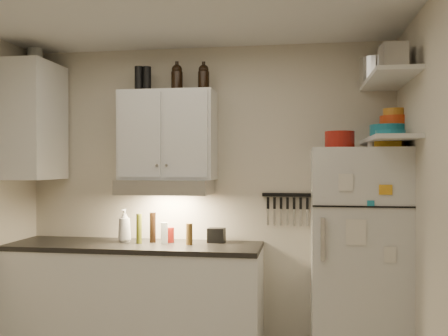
# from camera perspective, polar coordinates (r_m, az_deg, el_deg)

# --- Properties ---
(back_wall) EXTENTS (3.20, 0.02, 2.60)m
(back_wall) POSITION_cam_1_polar(r_m,az_deg,el_deg) (4.37, -2.00, -3.24)
(back_wall) COLOR beige
(back_wall) RESTS_ON ground
(base_cabinet) EXTENTS (2.10, 0.60, 0.88)m
(base_cabinet) POSITION_cam_1_polar(r_m,az_deg,el_deg) (4.35, -10.18, -14.75)
(base_cabinet) COLOR silver
(base_cabinet) RESTS_ON floor
(countertop) EXTENTS (2.10, 0.62, 0.04)m
(countertop) POSITION_cam_1_polar(r_m,az_deg,el_deg) (4.26, -10.18, -8.76)
(countertop) COLOR black
(countertop) RESTS_ON base_cabinet
(upper_cabinet) EXTENTS (0.80, 0.33, 0.75)m
(upper_cabinet) POSITION_cam_1_polar(r_m,az_deg,el_deg) (4.27, -6.42, 3.72)
(upper_cabinet) COLOR silver
(upper_cabinet) RESTS_ON back_wall
(side_cabinet) EXTENTS (0.33, 0.55, 1.00)m
(side_cabinet) POSITION_cam_1_polar(r_m,az_deg,el_deg) (4.59, -20.74, 5.03)
(side_cabinet) COLOR silver
(side_cabinet) RESTS_ON left_wall
(range_hood) EXTENTS (0.76, 0.46, 0.12)m
(range_hood) POSITION_cam_1_polar(r_m,az_deg,el_deg) (4.20, -6.65, -2.16)
(range_hood) COLOR silver
(range_hood) RESTS_ON back_wall
(fridge) EXTENTS (0.70, 0.68, 1.70)m
(fridge) POSITION_cam_1_polar(r_m,az_deg,el_deg) (4.02, 15.05, -10.02)
(fridge) COLOR silver
(fridge) RESTS_ON floor
(shelf_hi) EXTENTS (0.30, 0.95, 0.03)m
(shelf_hi) POSITION_cam_1_polar(r_m,az_deg,el_deg) (3.90, 18.25, 9.58)
(shelf_hi) COLOR silver
(shelf_hi) RESTS_ON right_wall
(shelf_lo) EXTENTS (0.30, 0.95, 0.03)m
(shelf_lo) POSITION_cam_1_polar(r_m,az_deg,el_deg) (3.86, 18.24, 3.12)
(shelf_lo) COLOR silver
(shelf_lo) RESTS_ON right_wall
(knife_strip) EXTENTS (0.42, 0.02, 0.03)m
(knife_strip) POSITION_cam_1_polar(r_m,az_deg,el_deg) (4.27, 7.21, -3.06)
(knife_strip) COLOR black
(knife_strip) RESTS_ON back_wall
(dutch_oven) EXTENTS (0.29, 0.29, 0.13)m
(dutch_oven) POSITION_cam_1_polar(r_m,az_deg,el_deg) (3.92, 13.07, 3.15)
(dutch_oven) COLOR maroon
(dutch_oven) RESTS_ON fridge
(book_stack) EXTENTS (0.25, 0.28, 0.08)m
(book_stack) POSITION_cam_1_polar(r_m,az_deg,el_deg) (3.89, 18.49, 2.79)
(book_stack) COLOR gold
(book_stack) RESTS_ON fridge
(spice_jar) EXTENTS (0.07, 0.07, 0.09)m
(spice_jar) POSITION_cam_1_polar(r_m,az_deg,el_deg) (3.91, 16.47, 2.85)
(spice_jar) COLOR silver
(spice_jar) RESTS_ON fridge
(stock_pot) EXTENTS (0.32, 0.32, 0.19)m
(stock_pot) POSITION_cam_1_polar(r_m,az_deg,el_deg) (4.14, 17.05, 10.59)
(stock_pot) COLOR silver
(stock_pot) RESTS_ON shelf_hi
(tin_a) EXTENTS (0.21, 0.19, 0.19)m
(tin_a) POSITION_cam_1_polar(r_m,az_deg,el_deg) (3.80, 18.71, 11.56)
(tin_a) COLOR #AAAAAD
(tin_a) RESTS_ON shelf_hi
(tin_b) EXTENTS (0.16, 0.16, 0.16)m
(tin_b) POSITION_cam_1_polar(r_m,az_deg,el_deg) (3.55, 18.83, 12.05)
(tin_b) COLOR #AAAAAD
(tin_b) RESTS_ON shelf_hi
(bowl_teal) EXTENTS (0.29, 0.29, 0.11)m
(bowl_teal) POSITION_cam_1_polar(r_m,az_deg,el_deg) (4.14, 18.27, 3.92)
(bowl_teal) COLOR teal
(bowl_teal) RESTS_ON shelf_lo
(bowl_orange) EXTENTS (0.23, 0.23, 0.07)m
(bowl_orange) POSITION_cam_1_polar(r_m,az_deg,el_deg) (4.15, 18.92, 5.18)
(bowl_orange) COLOR #E34315
(bowl_orange) RESTS_ON bowl_teal
(bowl_yellow) EXTENTS (0.18, 0.18, 0.06)m
(bowl_yellow) POSITION_cam_1_polar(r_m,az_deg,el_deg) (4.15, 18.92, 6.04)
(bowl_yellow) COLOR orange
(bowl_yellow) RESTS_ON bowl_orange
(plates) EXTENTS (0.24, 0.24, 0.05)m
(plates) POSITION_cam_1_polar(r_m,az_deg,el_deg) (3.86, 18.48, 3.73)
(plates) COLOR teal
(plates) RESTS_ON shelf_lo
(growler_a) EXTENTS (0.11, 0.11, 0.23)m
(growler_a) POSITION_cam_1_polar(r_m,az_deg,el_deg) (4.32, -5.40, 10.26)
(growler_a) COLOR black
(growler_a) RESTS_ON upper_cabinet
(growler_b) EXTENTS (0.12, 0.12, 0.23)m
(growler_b) POSITION_cam_1_polar(r_m,az_deg,el_deg) (4.27, -2.35, 10.32)
(growler_b) COLOR black
(growler_b) RESTS_ON upper_cabinet
(thermos_a) EXTENTS (0.08, 0.08, 0.21)m
(thermos_a) POSITION_cam_1_polar(r_m,az_deg,el_deg) (4.34, -8.80, 10.02)
(thermos_a) COLOR black
(thermos_a) RESTS_ON upper_cabinet
(thermos_b) EXTENTS (0.09, 0.09, 0.21)m
(thermos_b) POSITION_cam_1_polar(r_m,az_deg,el_deg) (4.36, -9.70, 10.00)
(thermos_b) COLOR black
(thermos_b) RESTS_ON upper_cabinet
(side_jar) EXTENTS (0.17, 0.17, 0.17)m
(side_jar) POSITION_cam_1_polar(r_m,az_deg,el_deg) (4.80, -20.80, 11.89)
(side_jar) COLOR silver
(side_jar) RESTS_ON side_cabinet
(soap_bottle) EXTENTS (0.13, 0.13, 0.31)m
(soap_bottle) POSITION_cam_1_polar(r_m,az_deg,el_deg) (4.33, -11.31, -6.25)
(soap_bottle) COLOR silver
(soap_bottle) RESTS_ON countertop
(pepper_mill) EXTENTS (0.06, 0.06, 0.17)m
(pepper_mill) POSITION_cam_1_polar(r_m,az_deg,el_deg) (4.13, -3.99, -7.54)
(pepper_mill) COLOR brown
(pepper_mill) RESTS_ON countertop
(oil_bottle) EXTENTS (0.06, 0.06, 0.25)m
(oil_bottle) POSITION_cam_1_polar(r_m,az_deg,el_deg) (4.23, -9.69, -6.84)
(oil_bottle) COLOR #515715
(oil_bottle) RESTS_ON countertop
(vinegar_bottle) EXTENTS (0.06, 0.06, 0.25)m
(vinegar_bottle) POSITION_cam_1_polar(r_m,az_deg,el_deg) (4.27, -8.14, -6.74)
(vinegar_bottle) COLOR black
(vinegar_bottle) RESTS_ON countertop
(clear_bottle) EXTENTS (0.07, 0.07, 0.18)m
(clear_bottle) POSITION_cam_1_polar(r_m,az_deg,el_deg) (4.20, -6.84, -7.39)
(clear_bottle) COLOR silver
(clear_bottle) RESTS_ON countertop
(red_jar) EXTENTS (0.08, 0.08, 0.13)m
(red_jar) POSITION_cam_1_polar(r_m,az_deg,el_deg) (4.27, -6.14, -7.61)
(red_jar) COLOR maroon
(red_jar) RESTS_ON countertop
(caddy) EXTENTS (0.15, 0.11, 0.12)m
(caddy) POSITION_cam_1_polar(r_m,az_deg,el_deg) (4.24, -0.88, -7.70)
(caddy) COLOR black
(caddy) RESTS_ON countertop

